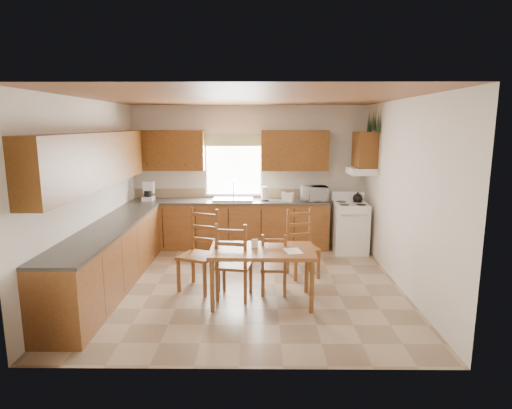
{
  "coord_description": "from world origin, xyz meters",
  "views": [
    {
      "loc": [
        0.2,
        -6.04,
        2.34
      ],
      "look_at": [
        0.15,
        0.3,
        1.15
      ],
      "focal_mm": 30.0,
      "sensor_mm": 36.0,
      "label": 1
    }
  ],
  "objects_px": {
    "dining_table": "(262,276)",
    "chair_far_right": "(303,244)",
    "chair_near_right": "(274,263)",
    "microwave": "(314,194)",
    "chair_near_left": "(234,260)",
    "stove": "(350,228)",
    "chair_far_left": "(198,251)"
  },
  "relations": [
    {
      "from": "chair_far_left",
      "to": "chair_far_right",
      "type": "height_order",
      "value": "chair_far_left"
    },
    {
      "from": "stove",
      "to": "microwave",
      "type": "bearing_deg",
      "value": 159.81
    },
    {
      "from": "microwave",
      "to": "dining_table",
      "type": "relative_size",
      "value": 0.33
    },
    {
      "from": "chair_far_right",
      "to": "stove",
      "type": "bearing_deg",
      "value": 36.18
    },
    {
      "from": "stove",
      "to": "microwave",
      "type": "distance_m",
      "value": 0.93
    },
    {
      "from": "dining_table",
      "to": "chair_near_left",
      "type": "bearing_deg",
      "value": 158.24
    },
    {
      "from": "microwave",
      "to": "chair_near_left",
      "type": "xyz_separation_m",
      "value": [
        -1.37,
        -2.4,
        -0.53
      ]
    },
    {
      "from": "stove",
      "to": "chair_far_right",
      "type": "xyz_separation_m",
      "value": [
        -1.0,
        -1.31,
        0.07
      ]
    },
    {
      "from": "dining_table",
      "to": "stove",
      "type": "bearing_deg",
      "value": 55.25
    },
    {
      "from": "dining_table",
      "to": "chair_far_right",
      "type": "relative_size",
      "value": 1.32
    },
    {
      "from": "stove",
      "to": "chair_near_left",
      "type": "bearing_deg",
      "value": -131.88
    },
    {
      "from": "microwave",
      "to": "stove",
      "type": "bearing_deg",
      "value": -24.04
    },
    {
      "from": "stove",
      "to": "dining_table",
      "type": "bearing_deg",
      "value": -124.07
    },
    {
      "from": "stove",
      "to": "chair_near_left",
      "type": "height_order",
      "value": "chair_near_left"
    },
    {
      "from": "stove",
      "to": "chair_far_left",
      "type": "distance_m",
      "value": 3.16
    },
    {
      "from": "chair_near_right",
      "to": "chair_near_left",
      "type": "bearing_deg",
      "value": 18.52
    },
    {
      "from": "chair_near_right",
      "to": "microwave",
      "type": "bearing_deg",
      "value": -107.6
    },
    {
      "from": "chair_near_left",
      "to": "chair_far_left",
      "type": "relative_size",
      "value": 0.93
    },
    {
      "from": "chair_near_left",
      "to": "chair_far_right",
      "type": "height_order",
      "value": "chair_near_left"
    },
    {
      "from": "stove",
      "to": "dining_table",
      "type": "distance_m",
      "value": 2.83
    },
    {
      "from": "microwave",
      "to": "chair_far_left",
      "type": "distance_m",
      "value": 2.89
    },
    {
      "from": "stove",
      "to": "chair_far_left",
      "type": "xyz_separation_m",
      "value": [
        -2.55,
        -1.86,
        0.12
      ]
    },
    {
      "from": "chair_far_right",
      "to": "dining_table",
      "type": "bearing_deg",
      "value": -139.38
    },
    {
      "from": "stove",
      "to": "chair_near_right",
      "type": "height_order",
      "value": "stove"
    },
    {
      "from": "microwave",
      "to": "chair_near_left",
      "type": "bearing_deg",
      "value": -122.14
    },
    {
      "from": "chair_near_left",
      "to": "chair_far_left",
      "type": "xyz_separation_m",
      "value": [
        -0.53,
        0.28,
        0.04
      ]
    },
    {
      "from": "chair_near_right",
      "to": "dining_table",
      "type": "bearing_deg",
      "value": 64.52
    },
    {
      "from": "chair_near_right",
      "to": "chair_far_left",
      "type": "bearing_deg",
      "value": -3.98
    },
    {
      "from": "stove",
      "to": "chair_far_left",
      "type": "height_order",
      "value": "chair_far_left"
    },
    {
      "from": "chair_near_left",
      "to": "chair_far_left",
      "type": "distance_m",
      "value": 0.6
    },
    {
      "from": "microwave",
      "to": "chair_far_right",
      "type": "height_order",
      "value": "microwave"
    },
    {
      "from": "chair_near_left",
      "to": "microwave",
      "type": "bearing_deg",
      "value": -109.63
    }
  ]
}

